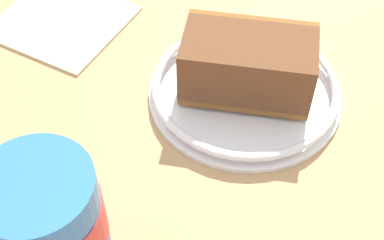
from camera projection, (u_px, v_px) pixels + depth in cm
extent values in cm
cube|color=tan|center=(249.00, 153.00, 48.96)|extent=(131.11, 131.11, 2.80)
cylinder|color=white|center=(245.00, 92.00, 51.43)|extent=(18.49, 18.49, 0.97)
torus|color=white|center=(245.00, 85.00, 50.75)|extent=(17.81, 17.81, 0.80)
cube|color=brown|center=(245.00, 86.00, 50.83)|extent=(13.43, 11.98, 0.60)
cube|color=brown|center=(248.00, 64.00, 48.64)|extent=(13.43, 11.98, 5.17)
cube|color=brown|center=(251.00, 39.00, 50.84)|extent=(10.20, 7.29, 5.17)
cylinder|color=#3372BF|center=(49.00, 227.00, 36.47)|extent=(7.76, 7.76, 10.72)
cylinder|color=red|center=(47.00, 221.00, 35.89)|extent=(7.92, 7.92, 3.83)
cylinder|color=brown|center=(37.00, 198.00, 33.69)|extent=(6.83, 6.83, 0.40)
torus|color=#3372BF|center=(11.00, 198.00, 37.97)|extent=(5.86, 1.83, 5.77)
cube|color=beige|center=(62.00, 20.00, 58.76)|extent=(16.04, 15.46, 0.60)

